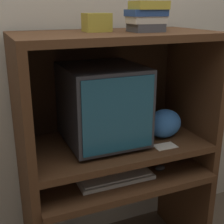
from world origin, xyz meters
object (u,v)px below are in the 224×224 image
Objects in this scene: crt_monitor at (103,104)px; snack_bag at (164,123)px; keyboard at (115,177)px; book_stack at (147,16)px; storage_box at (97,22)px; mouse at (160,168)px.

snack_bag is at bearing -11.21° from crt_monitor.
book_stack is (0.19, 0.06, 0.81)m from keyboard.
snack_bag is 0.67m from storage_box.
keyboard is 0.84m from book_stack.
mouse is (0.28, -0.15, -0.37)m from crt_monitor.
storage_box is at bearing 153.54° from book_stack.
mouse is at bearing -1.68° from keyboard.
mouse is 0.48× the size of storage_box.
storage_box is at bearing 164.21° from snack_bag.
book_stack reaches higher than keyboard.
snack_bag is 1.57× the size of storage_box.
book_stack is (-0.08, 0.07, 0.81)m from mouse.
mouse is 0.25m from snack_bag.
snack_bag reaches higher than mouse.
mouse is 0.86m from storage_box.
mouse reaches higher than keyboard.
book_stack reaches higher than mouse.
book_stack is 0.25m from storage_box.
mouse is 0.31× the size of snack_bag.
snack_bag is (0.06, 0.08, 0.23)m from mouse.
storage_box reaches higher than snack_bag.
book_stack reaches higher than storage_box.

